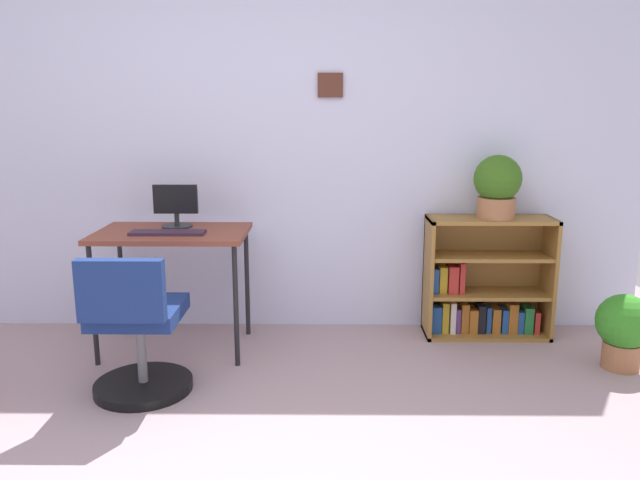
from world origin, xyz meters
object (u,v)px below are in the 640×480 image
object	(u,v)px
monitor	(176,207)
office_chair	(137,335)
potted_plant_on_shelf	(497,185)
potted_plant_floor	(624,328)
keyboard	(168,233)
bookshelf_low	(483,284)
desk	(172,242)

from	to	relation	value
monitor	office_chair	bearing A→B (deg)	-93.78
potted_plant_on_shelf	potted_plant_floor	world-z (taller)	potted_plant_on_shelf
potted_plant_on_shelf	potted_plant_floor	bearing A→B (deg)	-39.12
keyboard	potted_plant_floor	bearing A→B (deg)	-3.74
bookshelf_low	monitor	bearing A→B (deg)	-174.73
keyboard	bookshelf_low	bearing A→B (deg)	11.18
office_chair	potted_plant_floor	world-z (taller)	office_chair
potted_plant_on_shelf	desk	bearing A→B (deg)	-173.10
monitor	potted_plant_on_shelf	xyz separation A→B (m)	(2.01, 0.13, 0.12)
monitor	office_chair	size ratio (longest dim) A/B	0.35
office_chair	potted_plant_floor	bearing A→B (deg)	7.80
keyboard	office_chair	xyz separation A→B (m)	(-0.04, -0.54, -0.43)
monitor	office_chair	xyz separation A→B (m)	(-0.05, -0.75, -0.55)
bookshelf_low	potted_plant_on_shelf	bearing A→B (deg)	-52.52
keyboard	potted_plant_on_shelf	distance (m)	2.06
monitor	potted_plant_on_shelf	bearing A→B (deg)	3.75
desk	potted_plant_on_shelf	distance (m)	2.06
potted_plant_on_shelf	potted_plant_floor	size ratio (longest dim) A/B	0.91
desk	office_chair	world-z (taller)	office_chair
potted_plant_on_shelf	potted_plant_floor	distance (m)	1.12
keyboard	monitor	bearing A→B (deg)	88.59
office_chair	monitor	bearing A→B (deg)	86.22
desk	bookshelf_low	distance (m)	2.03
desk	potted_plant_floor	size ratio (longest dim) A/B	2.05
office_chair	potted_plant_on_shelf	bearing A→B (deg)	23.21
keyboard	office_chair	distance (m)	0.69
monitor	desk	bearing A→B (deg)	-92.40
office_chair	bookshelf_low	size ratio (longest dim) A/B	0.97
potted_plant_floor	office_chair	bearing A→B (deg)	-172.20
monitor	bookshelf_low	xyz separation A→B (m)	(1.98, 0.18, -0.54)
office_chair	potted_plant_on_shelf	world-z (taller)	potted_plant_on_shelf
bookshelf_low	potted_plant_on_shelf	size ratio (longest dim) A/B	2.00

